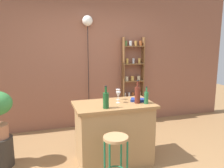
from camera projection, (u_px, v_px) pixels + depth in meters
back_wall at (90, 60)px, 4.85m from camera, size 6.40×0.10×2.80m
kitchen_counter at (114, 133)px, 3.48m from camera, size 1.15×0.66×0.90m
bar_stool at (116, 150)px, 2.86m from camera, size 0.31×0.31×0.67m
spice_shelf at (133, 80)px, 5.07m from camera, size 0.47×0.15×1.86m
plant_stool at (1, 152)px, 3.40m from camera, size 0.35×0.35×0.43m
bottle_soda_blue at (137, 95)px, 3.39m from camera, size 0.08×0.08×0.34m
bottle_sauce_amber at (106, 100)px, 3.14m from camera, size 0.08×0.08×0.31m
bottle_wine_red at (146, 97)px, 3.37m from camera, size 0.06×0.06×0.25m
wine_glass_left at (118, 95)px, 3.41m from camera, size 0.07×0.07×0.16m
wine_glass_center at (118, 92)px, 3.58m from camera, size 0.07×0.07×0.16m
cookbook at (138, 100)px, 3.52m from camera, size 0.25×0.23×0.03m
pendant_globe_light at (87, 23)px, 4.60m from camera, size 0.21×0.21×2.27m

